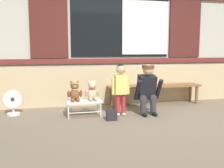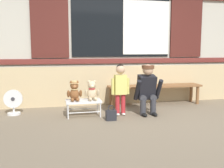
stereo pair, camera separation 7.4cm
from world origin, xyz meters
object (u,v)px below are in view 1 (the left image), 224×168
object	(u,v)px
wooden_bench_long	(154,88)
handbag_on_ground	(112,115)
teddy_bear_plain	(92,91)
adult_crouching	(147,89)
floor_fan	(13,103)
teddy_bear_with_hat	(75,91)
small_display_bench	(84,102)
child_standing	(121,84)

from	to	relation	value
wooden_bench_long	handbag_on_ground	world-z (taller)	wooden_bench_long
teddy_bear_plain	handbag_on_ground	bearing A→B (deg)	-55.44
wooden_bench_long	teddy_bear_plain	distance (m)	1.65
teddy_bear_plain	handbag_on_ground	distance (m)	0.61
handbag_on_ground	wooden_bench_long	bearing A→B (deg)	40.67
adult_crouching	floor_fan	distance (m)	2.53
teddy_bear_plain	floor_fan	bearing A→B (deg)	165.18
teddy_bear_with_hat	handbag_on_ground	size ratio (longest dim) A/B	1.34
small_display_bench	teddy_bear_plain	bearing A→B (deg)	0.51
wooden_bench_long	teddy_bear_plain	world-z (taller)	teddy_bear_plain
teddy_bear_plain	handbag_on_ground	size ratio (longest dim) A/B	1.34
teddy_bear_with_hat	adult_crouching	world-z (taller)	adult_crouching
handbag_on_ground	floor_fan	size ratio (longest dim) A/B	0.57
adult_crouching	floor_fan	xyz separation A→B (m)	(-2.47, 0.49, -0.24)
teddy_bear_with_hat	child_standing	bearing A→B (deg)	-5.84
adult_crouching	handbag_on_ground	world-z (taller)	adult_crouching
teddy_bear_with_hat	adult_crouching	distance (m)	1.36
wooden_bench_long	handbag_on_ground	size ratio (longest dim) A/B	7.72
teddy_bear_with_hat	teddy_bear_plain	bearing A→B (deg)	-0.13
wooden_bench_long	teddy_bear_plain	xyz separation A→B (m)	(-1.51, -0.66, 0.09)
wooden_bench_long	child_standing	size ratio (longest dim) A/B	2.19
small_display_bench	child_standing	bearing A→B (deg)	-7.03
teddy_bear_plain	teddy_bear_with_hat	bearing A→B (deg)	179.87
wooden_bench_long	handbag_on_ground	distance (m)	1.65
child_standing	small_display_bench	bearing A→B (deg)	172.97
child_standing	handbag_on_ground	xyz separation A→B (m)	(-0.25, -0.31, -0.50)
small_display_bench	handbag_on_ground	xyz separation A→B (m)	(0.43, -0.40, -0.17)
teddy_bear_plain	floor_fan	world-z (taller)	teddy_bear_plain
child_standing	handbag_on_ground	world-z (taller)	child_standing
teddy_bear_with_hat	floor_fan	xyz separation A→B (m)	(-1.12, 0.38, -0.23)
wooden_bench_long	teddy_bear_with_hat	bearing A→B (deg)	-160.06
floor_fan	adult_crouching	bearing A→B (deg)	-11.13
teddy_bear_with_hat	adult_crouching	bearing A→B (deg)	-4.53
floor_fan	teddy_bear_plain	bearing A→B (deg)	-14.82
teddy_bear_plain	child_standing	world-z (taller)	child_standing
child_standing	floor_fan	size ratio (longest dim) A/B	2.00
wooden_bench_long	teddy_bear_plain	size ratio (longest dim) A/B	5.78
teddy_bear_plain	adult_crouching	size ratio (longest dim) A/B	0.38
teddy_bear_plain	floor_fan	distance (m)	1.50
wooden_bench_long	small_display_bench	xyz separation A→B (m)	(-1.67, -0.67, -0.11)
wooden_bench_long	child_standing	distance (m)	1.26
small_display_bench	teddy_bear_with_hat	world-z (taller)	teddy_bear_with_hat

